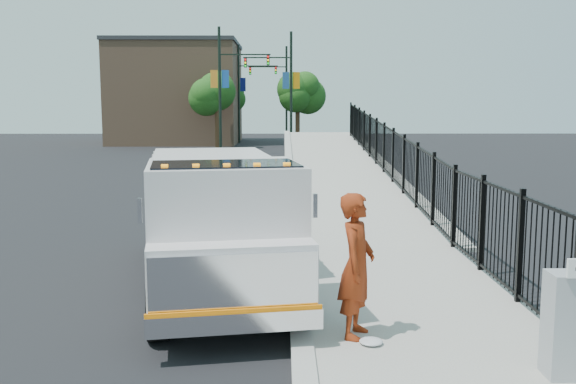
{
  "coord_description": "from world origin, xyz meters",
  "views": [
    {
      "loc": [
        -0.26,
        -10.01,
        3.31
      ],
      "look_at": [
        -0.16,
        2.0,
        1.64
      ],
      "focal_mm": 40.0,
      "sensor_mm": 36.0,
      "label": 1
    }
  ],
  "objects": [
    {
      "name": "ground",
      "position": [
        0.0,
        0.0,
        0.0
      ],
      "size": [
        120.0,
        120.0,
        0.0
      ],
      "primitive_type": "plane",
      "color": "black",
      "rests_on": "ground"
    },
    {
      "name": "sidewalk",
      "position": [
        1.93,
        -2.0,
        0.06
      ],
      "size": [
        3.55,
        12.0,
        0.12
      ],
      "primitive_type": "cube",
      "color": "#9E998E",
      "rests_on": "ground"
    },
    {
      "name": "curb",
      "position": [
        0.0,
        -2.0,
        0.08
      ],
      "size": [
        0.3,
        12.0,
        0.16
      ],
      "primitive_type": "cube",
      "color": "#ADAAA3",
      "rests_on": "ground"
    },
    {
      "name": "ramp",
      "position": [
        2.12,
        16.0,
        0.0
      ],
      "size": [
        3.95,
        24.06,
        3.19
      ],
      "primitive_type": "cube",
      "rotation": [
        0.06,
        0.0,
        0.0
      ],
      "color": "#9E998E",
      "rests_on": "ground"
    },
    {
      "name": "iron_fence",
      "position": [
        3.55,
        12.0,
        0.9
      ],
      "size": [
        0.1,
        28.0,
        1.8
      ],
      "primitive_type": "cube",
      "color": "black",
      "rests_on": "ground"
    },
    {
      "name": "truck",
      "position": [
        -1.44,
        1.3,
        1.39
      ],
      "size": [
        3.46,
        7.5,
        2.47
      ],
      "rotation": [
        0.0,
        0.0,
        0.17
      ],
      "color": "black",
      "rests_on": "ground"
    },
    {
      "name": "worker",
      "position": [
        0.75,
        -1.51,
        1.12
      ],
      "size": [
        0.69,
        0.84,
        1.99
      ],
      "primitive_type": "imported",
      "rotation": [
        0.0,
        0.0,
        1.24
      ],
      "color": "maroon",
      "rests_on": "sidewalk"
    },
    {
      "name": "utility_cabinet",
      "position": [
        3.1,
        -2.85,
        0.75
      ],
      "size": [
        0.55,
        0.4,
        1.25
      ],
      "primitive_type": "cube",
      "color": "gray",
      "rests_on": "sidewalk"
    },
    {
      "name": "debris",
      "position": [
        0.92,
        -1.83,
        0.16
      ],
      "size": [
        0.32,
        0.32,
        0.08
      ],
      "primitive_type": "ellipsoid",
      "color": "silver",
      "rests_on": "sidewalk"
    },
    {
      "name": "light_pole_0",
      "position": [
        -3.89,
        30.72,
        4.36
      ],
      "size": [
        3.77,
        0.22,
        8.0
      ],
      "color": "black",
      "rests_on": "ground"
    },
    {
      "name": "light_pole_1",
      "position": [
        0.0,
        33.4,
        4.36
      ],
      "size": [
        3.78,
        0.22,
        8.0
      ],
      "color": "black",
      "rests_on": "ground"
    },
    {
      "name": "light_pole_2",
      "position": [
        -3.55,
        43.13,
        4.36
      ],
      "size": [
        3.77,
        0.22,
        8.0
      ],
      "color": "black",
      "rests_on": "ground"
    },
    {
      "name": "light_pole_3",
      "position": [
        -0.24,
        44.51,
        4.36
      ],
      "size": [
        3.78,
        0.22,
        8.0
      ],
      "color": "black",
      "rests_on": "ground"
    },
    {
      "name": "tree_0",
      "position": [
        -4.98,
        36.61,
        3.96
      ],
      "size": [
        2.89,
        2.89,
        5.45
      ],
      "color": "#382314",
      "rests_on": "ground"
    },
    {
      "name": "tree_1",
      "position": [
        0.87,
        38.82,
        3.94
      ],
      "size": [
        2.53,
        2.53,
        5.27
      ],
      "color": "#382314",
      "rests_on": "ground"
    },
    {
      "name": "tree_2",
      "position": [
        -4.9,
        46.46,
        3.94
      ],
      "size": [
        2.54,
        2.54,
        5.27
      ],
      "color": "#382314",
      "rests_on": "ground"
    },
    {
      "name": "building",
      "position": [
        -9.0,
        44.0,
        4.0
      ],
      "size": [
        10.0,
        10.0,
        8.0
      ],
      "primitive_type": "cube",
      "color": "#8C664C",
      "rests_on": "ground"
    }
  ]
}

